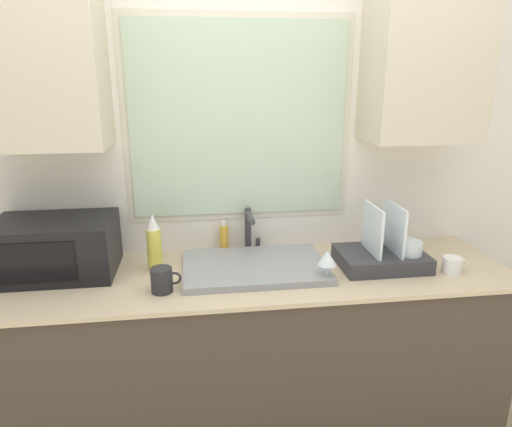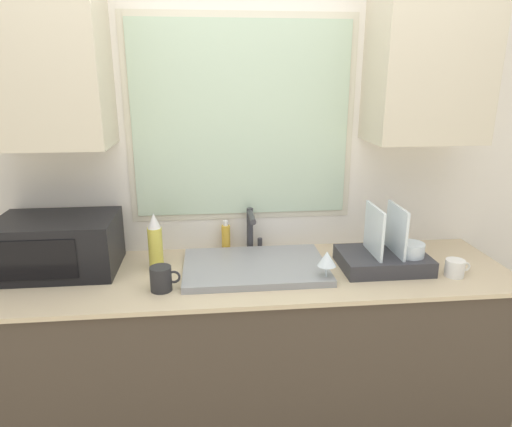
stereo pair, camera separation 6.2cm
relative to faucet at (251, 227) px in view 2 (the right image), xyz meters
The scene contains 11 objects.
countertop 0.65m from the faucet, 99.22° to the right, with size 2.36×0.65×0.94m.
wall_back 0.36m from the faucet, 119.88° to the left, with size 6.00×0.38×2.60m.
sink_basin 0.25m from the faucet, 91.17° to the right, with size 0.64×0.43×0.03m.
faucet is the anchor object (origin of this frame).
microwave 0.88m from the faucet, behind, with size 0.51×0.36×0.24m.
dish_rack 0.64m from the faucet, 23.47° to the right, with size 0.39×0.28×0.29m.
spray_bottle 0.47m from the faucet, 160.64° to the right, with size 0.06×0.06×0.26m.
soap_bottle 0.14m from the faucet, 165.88° to the left, with size 0.04×0.04×0.16m.
mug_near_sink 0.56m from the faucet, 136.61° to the right, with size 0.12×0.09×0.10m.
wine_glass 0.48m from the faucet, 53.88° to the right, with size 0.08×0.08×0.14m.
mug_by_rack 0.94m from the faucet, 23.47° to the right, with size 0.11×0.08×0.08m.
Camera 2 is at (-0.16, -1.56, 1.78)m, focal length 32.00 mm.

